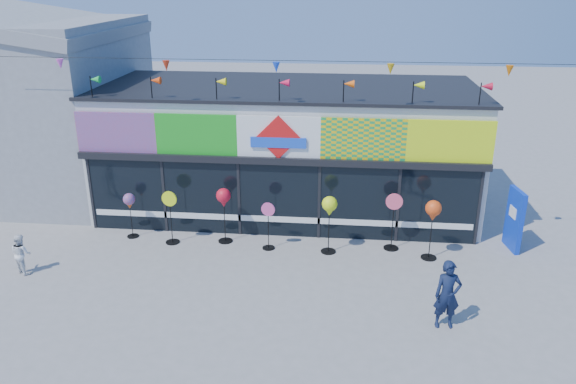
# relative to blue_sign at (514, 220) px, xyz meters

# --- Properties ---
(ground) EXTENTS (80.00, 80.00, 0.00)m
(ground) POSITION_rel_blue_sign_xyz_m (-6.78, -3.23, -0.91)
(ground) COLOR gray
(ground) RESTS_ON ground
(kite_shop) EXTENTS (16.00, 5.70, 5.31)m
(kite_shop) POSITION_rel_blue_sign_xyz_m (-6.78, 2.71, 1.14)
(kite_shop) COLOR silver
(kite_shop) RESTS_ON ground
(neighbour_building) EXTENTS (8.18, 7.20, 6.87)m
(neighbour_building) POSITION_rel_blue_sign_xyz_m (-16.78, 3.77, 2.30)
(neighbour_building) COLOR #949699
(neighbour_building) RESTS_ON ground
(blue_sign) EXTENTS (0.27, 0.91, 1.80)m
(blue_sign) POSITION_rel_blue_sign_xyz_m (0.00, 0.00, 0.00)
(blue_sign) COLOR #0C34BF
(blue_sign) RESTS_ON ground
(spinner_0) EXTENTS (0.35, 0.35, 1.40)m
(spinner_0) POSITION_rel_blue_sign_xyz_m (-11.18, -0.35, 0.21)
(spinner_0) COLOR black
(spinner_0) RESTS_ON ground
(spinner_1) EXTENTS (0.46, 0.41, 1.62)m
(spinner_1) POSITION_rel_blue_sign_xyz_m (-9.86, -0.62, -0.05)
(spinner_1) COLOR black
(spinner_1) RESTS_ON ground
(spinner_2) EXTENTS (0.43, 0.43, 1.68)m
(spinner_2) POSITION_rel_blue_sign_xyz_m (-8.32, -0.39, 0.44)
(spinner_2) COLOR black
(spinner_2) RESTS_ON ground
(spinner_3) EXTENTS (0.40, 0.36, 1.42)m
(spinner_3) POSITION_rel_blue_sign_xyz_m (-6.98, -0.71, -0.15)
(spinner_3) COLOR black
(spinner_3) RESTS_ON ground
(spinner_4) EXTENTS (0.43, 0.43, 1.70)m
(spinner_4) POSITION_rel_blue_sign_xyz_m (-5.25, -0.77, 0.45)
(spinner_4) COLOR black
(spinner_4) RESTS_ON ground
(spinner_5) EXTENTS (0.48, 0.43, 1.70)m
(spinner_5) POSITION_rel_blue_sign_xyz_m (-3.45, -0.37, -0.01)
(spinner_5) COLOR black
(spinner_5) RESTS_ON ground
(spinner_6) EXTENTS (0.44, 0.44, 1.73)m
(spinner_6) POSITION_rel_blue_sign_xyz_m (-2.44, -0.87, 0.48)
(spinner_6) COLOR black
(spinner_6) RESTS_ON ground
(adult_man) EXTENTS (0.63, 0.44, 1.62)m
(adult_man) POSITION_rel_blue_sign_xyz_m (-2.53, -4.17, -0.10)
(adult_man) COLOR #111B37
(adult_man) RESTS_ON ground
(child) EXTENTS (0.62, 0.54, 1.10)m
(child) POSITION_rel_blue_sign_xyz_m (-13.28, -2.76, -0.36)
(child) COLOR white
(child) RESTS_ON ground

